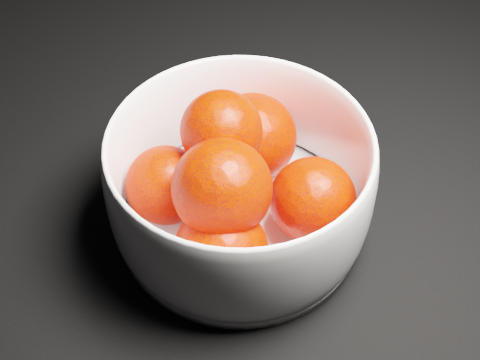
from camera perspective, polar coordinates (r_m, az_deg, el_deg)
name	(u,v)px	position (r m, az deg, el deg)	size (l,w,h in m)	color
bowl	(240,184)	(0.53, 0.00, -0.38)	(0.21, 0.21, 0.10)	white
orange_pile	(236,180)	(0.52, -0.37, -0.01)	(0.17, 0.18, 0.12)	#EF1500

